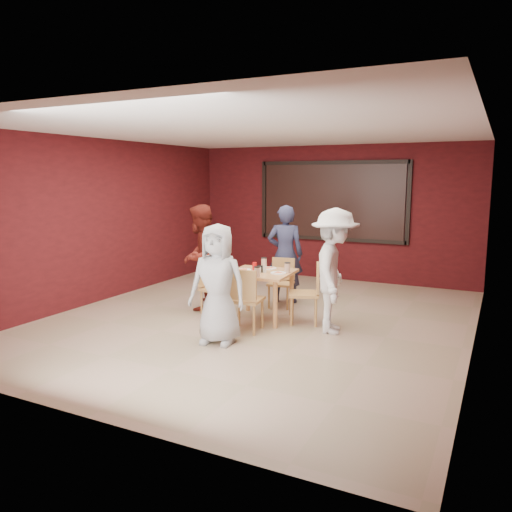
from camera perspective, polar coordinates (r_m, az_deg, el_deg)
The scene contains 11 objects.
floor at distance 7.65m, azimuth 0.28°, elevation -7.28°, with size 7.00×7.00×0.00m, color tan.
window_blinds at distance 10.56m, azimuth 8.62°, elevation 6.23°, with size 3.00×0.02×1.50m, color black.
dining_table at distance 7.54m, azimuth 0.53°, elevation -2.46°, with size 0.99×0.99×0.88m.
chair_front at distance 6.92m, azimuth -1.35°, elevation -4.64°, with size 0.49×0.49×0.91m.
chair_back at distance 8.34m, azimuth 2.96°, elevation -2.69°, with size 0.44×0.44×0.80m.
chair_left at distance 7.94m, azimuth -5.03°, elevation -3.34°, with size 0.47×0.47×0.80m.
chair_right at distance 7.38m, azimuth 6.12°, elevation -3.87°, with size 0.55×0.55×0.90m.
diner_front at distance 6.45m, azimuth -4.39°, elevation -3.22°, with size 0.76×0.50×1.56m, color #ADADAD.
diner_back at distance 8.56m, azimuth 3.35°, elevation 0.22°, with size 0.61×0.40×1.68m, color #292C4A.
diner_left at distance 8.17m, azimuth -6.39°, elevation -0.13°, with size 0.83×0.65×1.71m, color maroon.
diner_right at distance 6.95m, azimuth 8.94°, elevation -1.71°, with size 1.12×0.64×1.73m, color white.
Camera 1 is at (3.24, -6.59, 2.15)m, focal length 35.00 mm.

